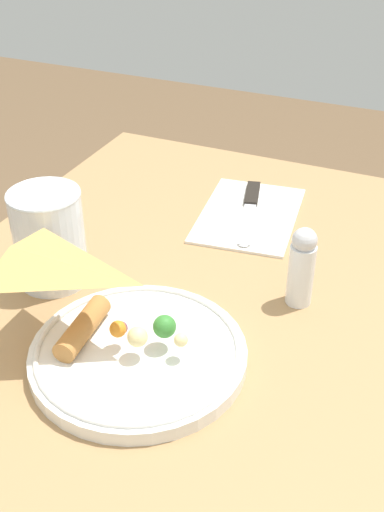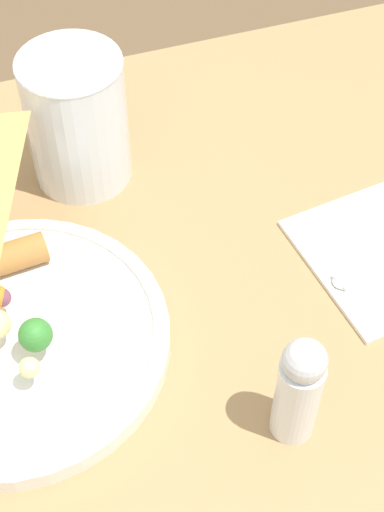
# 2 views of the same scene
# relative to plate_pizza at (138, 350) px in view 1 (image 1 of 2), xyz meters

# --- Properties ---
(plate_pizza) EXTENTS (0.22, 0.22, 0.06)m
(plate_pizza) POSITION_rel_plate_pizza_xyz_m (0.00, 0.00, 0.00)
(plate_pizza) COLOR white
(plate_pizza) RESTS_ON dining_table
(milk_glass) EXTENTS (0.09, 0.09, 0.12)m
(milk_glass) POSITION_rel_plate_pizza_xyz_m (-0.09, -0.16, 0.04)
(milk_glass) COLOR white
(milk_glass) RESTS_ON dining_table
(napkin_folded) EXTENTS (0.21, 0.15, 0.00)m
(napkin_folded) POSITION_rel_plate_pizza_xyz_m (-0.33, 0.00, -0.01)
(napkin_folded) COLOR white
(napkin_folded) RESTS_ON dining_table
(butter_knife) EXTENTS (0.18, 0.06, 0.01)m
(butter_knife) POSITION_rel_plate_pizza_xyz_m (-0.34, 0.00, -0.01)
(butter_knife) COLOR black
(butter_knife) RESTS_ON napkin_folded
(salt_shaker) EXTENTS (0.03, 0.03, 0.10)m
(salt_shaker) POSITION_rel_plate_pizza_xyz_m (-0.17, 0.12, 0.03)
(salt_shaker) COLOR white
(salt_shaker) RESTS_ON dining_table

